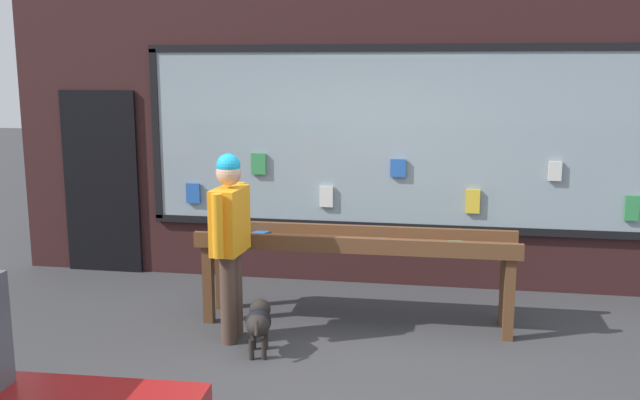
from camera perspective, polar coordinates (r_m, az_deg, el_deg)
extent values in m
plane|color=#38383A|center=(5.82, 1.60, -13.31)|extent=(40.00, 40.00, 0.00)
cube|color=#331919|center=(7.72, 4.25, 7.17)|extent=(8.16, 0.20, 3.80)
cube|color=#8C9EA8|center=(7.59, 6.55, 4.85)|extent=(5.46, 0.03, 1.89)
cube|color=black|center=(7.55, 6.71, 12.01)|extent=(5.54, 0.06, 0.08)
cube|color=black|center=(7.74, 6.40, -2.13)|extent=(5.54, 0.06, 0.08)
cube|color=black|center=(8.21, -12.93, 5.09)|extent=(0.08, 0.06, 1.89)
cube|color=#2659B2|center=(8.11, -10.11, 0.54)|extent=(0.16, 0.03, 0.22)
cube|color=#338C4C|center=(7.83, -4.94, 2.90)|extent=(0.16, 0.03, 0.23)
cube|color=silver|center=(7.72, 0.51, 0.28)|extent=(0.15, 0.03, 0.23)
cube|color=#2659B2|center=(7.59, 6.27, 2.55)|extent=(0.16, 0.03, 0.19)
cube|color=yellow|center=(7.63, 12.12, -0.11)|extent=(0.15, 0.03, 0.25)
cube|color=silver|center=(7.66, 18.29, 2.21)|extent=(0.13, 0.03, 0.20)
cube|color=#338C4C|center=(7.86, 23.68, -0.60)|extent=(0.14, 0.03, 0.26)
cube|color=black|center=(8.57, -17.10, 1.36)|extent=(0.90, 0.04, 2.10)
cube|color=brown|center=(6.75, -8.91, -6.66)|extent=(0.09, 0.09, 0.74)
cube|color=brown|center=(6.46, 14.89, -7.69)|extent=(0.09, 0.09, 0.74)
cube|color=brown|center=(7.11, -7.92, -5.74)|extent=(0.09, 0.09, 0.74)
cube|color=brown|center=(6.84, 14.58, -6.66)|extent=(0.09, 0.09, 0.74)
cube|color=brown|center=(6.55, 2.94, -3.55)|extent=(2.93, 0.58, 0.04)
cube|color=brown|center=(6.30, 2.69, -3.56)|extent=(2.92, 0.08, 0.12)
cube|color=brown|center=(6.77, 3.18, -2.55)|extent=(2.92, 0.08, 0.12)
cube|color=#338C4C|center=(6.79, -8.17, -2.84)|extent=(0.14, 0.21, 0.03)
cube|color=#2659B2|center=(6.86, -4.83, -2.66)|extent=(0.17, 0.23, 0.02)
cube|color=#5999A5|center=(6.58, -2.00, -3.19)|extent=(0.19, 0.23, 0.02)
cube|color=#2659B2|center=(6.41, 1.46, -3.54)|extent=(0.20, 0.22, 0.03)
cube|color=#2659B2|center=(6.55, 4.62, -3.32)|extent=(0.18, 0.23, 0.02)
cube|color=#5999A5|center=(6.47, 7.92, -3.54)|extent=(0.16, 0.24, 0.02)
cube|color=#338C4C|center=(6.52, 10.89, -3.51)|extent=(0.15, 0.22, 0.02)
cube|color=#5999A5|center=(6.47, 14.55, -3.79)|extent=(0.14, 0.23, 0.02)
cylinder|color=#4C382D|center=(6.22, -7.34, -7.87)|extent=(0.14, 0.14, 0.79)
cylinder|color=#4C382D|center=(6.36, -6.85, -7.45)|extent=(0.14, 0.14, 0.79)
cube|color=orange|center=(6.12, -7.24, -1.63)|extent=(0.25, 0.46, 0.56)
cylinder|color=orange|center=(5.86, -8.20, -2.07)|extent=(0.09, 0.09, 0.53)
cylinder|color=orange|center=(6.37, -6.35, -0.98)|extent=(0.09, 0.09, 0.53)
sphere|color=tan|center=(6.04, -7.33, 2.15)|extent=(0.21, 0.21, 0.21)
sphere|color=#19A5E0|center=(6.03, -7.34, 2.75)|extent=(0.20, 0.20, 0.20)
ellipsoid|color=black|center=(6.00, -4.96, -9.77)|extent=(0.27, 0.39, 0.20)
ellipsoid|color=black|center=(6.00, -4.96, -9.68)|extent=(0.25, 0.25, 0.21)
sphere|color=black|center=(6.19, -4.82, -8.71)|extent=(0.18, 0.18, 0.18)
cylinder|color=black|center=(5.79, -5.11, -10.20)|extent=(0.05, 0.10, 0.12)
cylinder|color=black|center=(6.16, -4.37, -11.07)|extent=(0.04, 0.04, 0.17)
cylinder|color=black|center=(6.17, -5.34, -11.06)|extent=(0.04, 0.04, 0.17)
cylinder|color=black|center=(5.97, -4.50, -11.83)|extent=(0.04, 0.04, 0.17)
cylinder|color=black|center=(5.97, -5.50, -11.82)|extent=(0.04, 0.04, 0.17)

